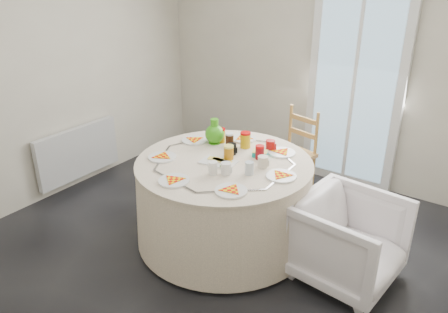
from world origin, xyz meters
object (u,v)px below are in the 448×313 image
Objects in this scene: radiator at (78,152)px; wooden_chair at (291,151)px; table at (224,202)px; armchair at (349,234)px; green_pitcher at (215,131)px.

wooden_chair is at bearing 30.74° from radiator.
wooden_chair is (0.07, 1.11, 0.09)m from table.
wooden_chair is 1.41m from armchair.
radiator is at bearing -145.61° from green_pitcher.
wooden_chair reaches higher than table.
armchair reaches higher than table.
radiator is 1.10× the size of wooden_chair.
radiator is 1.69m from green_pitcher.
radiator is 2.28m from wooden_chair.
table is 0.64m from green_pitcher.
radiator is at bearing 99.14° from armchair.
wooden_chair is at bearing 88.86° from green_pitcher.
armchair is (1.00, -0.99, -0.08)m from wooden_chair.
table is 1.66× the size of wooden_chair.
green_pitcher reaches higher than radiator.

